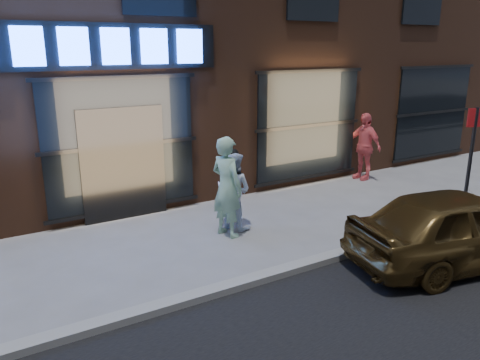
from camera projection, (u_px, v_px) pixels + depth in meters
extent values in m
plane|color=slate|center=(210.00, 296.00, 6.99)|extent=(90.00, 90.00, 0.00)
cube|color=gray|center=(210.00, 293.00, 6.97)|extent=(60.00, 0.25, 0.12)
cube|color=black|center=(94.00, 46.00, 9.06)|extent=(5.20, 0.06, 0.90)
cube|color=black|center=(123.00, 164.00, 9.89)|extent=(1.80, 0.10, 2.40)
cube|color=#FFBF72|center=(121.00, 145.00, 9.83)|extent=(3.00, 0.04, 2.60)
cube|color=black|center=(122.00, 145.00, 9.80)|extent=(3.20, 0.06, 2.80)
cube|color=#FFBF72|center=(308.00, 125.00, 12.30)|extent=(3.00, 0.04, 2.60)
cube|color=black|center=(309.00, 125.00, 12.27)|extent=(3.20, 0.06, 2.80)
cube|color=#FFBF72|center=(432.00, 112.00, 14.78)|extent=(3.00, 0.04, 2.60)
cube|color=black|center=(433.00, 112.00, 14.74)|extent=(3.20, 0.06, 2.80)
cube|color=#2659FF|center=(28.00, 46.00, 8.41)|extent=(0.55, 0.12, 0.70)
cube|color=#2659FF|center=(74.00, 46.00, 8.80)|extent=(0.55, 0.12, 0.70)
cube|color=#2659FF|center=(116.00, 46.00, 9.20)|extent=(0.55, 0.12, 0.70)
cube|color=#2659FF|center=(154.00, 46.00, 9.59)|extent=(0.55, 0.12, 0.70)
cube|color=#2659FF|center=(190.00, 46.00, 9.99)|extent=(0.55, 0.12, 0.70)
imported|color=#9ECFA7|center=(227.00, 187.00, 9.00)|extent=(0.65, 0.83, 1.98)
imported|color=white|center=(233.00, 190.00, 9.45)|extent=(0.88, 0.96, 1.59)
imported|color=#F46469|center=(364.00, 146.00, 12.97)|extent=(0.56, 1.13, 1.86)
imported|color=brown|center=(461.00, 227.00, 7.87)|extent=(4.16, 2.34, 1.34)
cylinder|color=#262628|center=(470.00, 165.00, 9.82)|extent=(0.08, 0.08, 2.41)
cube|color=red|center=(476.00, 118.00, 9.55)|extent=(0.37, 0.16, 0.38)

